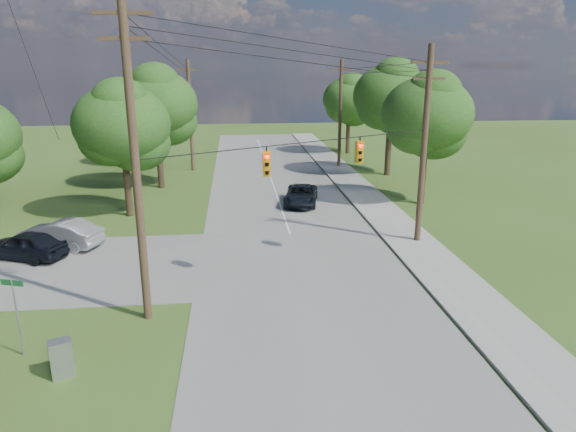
{
  "coord_description": "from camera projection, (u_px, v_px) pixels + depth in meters",
  "views": [
    {
      "loc": [
        -1.06,
        -18.12,
        9.42
      ],
      "look_at": [
        1.36,
        5.0,
        2.6
      ],
      "focal_mm": 32.0,
      "sensor_mm": 36.0,
      "label": 1
    }
  ],
  "objects": [
    {
      "name": "car_cross_silver",
      "position": [
        60.0,
        234.0,
        27.43
      ],
      "size": [
        4.77,
        3.04,
        1.48
      ],
      "primitive_type": "imported",
      "rotation": [
        0.0,
        0.0,
        -1.92
      ],
      "color": "#A9ACB0",
      "rests_on": "cross_road"
    },
    {
      "name": "sidewalk_east",
      "position": [
        434.0,
        260.0,
        25.68
      ],
      "size": [
        2.6,
        100.0,
        0.12
      ],
      "primitive_type": "cube",
      "color": "#A9A59E",
      "rests_on": "ground"
    },
    {
      "name": "tree_w_near",
      "position": [
        122.0,
        124.0,
        31.91
      ],
      "size": [
        6.0,
        6.0,
        8.4
      ],
      "color": "#423021",
      "rests_on": "ground"
    },
    {
      "name": "tree_e_mid",
      "position": [
        391.0,
        96.0,
        44.17
      ],
      "size": [
        6.6,
        6.6,
        9.64
      ],
      "color": "#423021",
      "rests_on": "ground"
    },
    {
      "name": "tree_w_far",
      "position": [
        150.0,
        100.0,
        48.89
      ],
      "size": [
        6.0,
        6.0,
        8.73
      ],
      "color": "#423021",
      "rests_on": "ground"
    },
    {
      "name": "street_name_sign",
      "position": [
        16.0,
        308.0,
        16.92
      ],
      "size": [
        0.79,
        0.29,
        2.75
      ],
      "rotation": [
        0.0,
        0.0,
        -0.32
      ],
      "color": "gray",
      "rests_on": "ground"
    },
    {
      "name": "main_road",
      "position": [
        301.0,
        266.0,
        25.02
      ],
      "size": [
        10.0,
        100.0,
        0.03
      ],
      "primitive_type": "cube",
      "color": "gray",
      "rests_on": "ground"
    },
    {
      "name": "tree_w_mid",
      "position": [
        156.0,
        104.0,
        39.46
      ],
      "size": [
        6.4,
        6.4,
        9.22
      ],
      "color": "#423021",
      "rests_on": "ground"
    },
    {
      "name": "pole_ne",
      "position": [
        424.0,
        144.0,
        27.04
      ],
      "size": [
        2.0,
        0.32,
        10.5
      ],
      "color": "brown",
      "rests_on": "ground"
    },
    {
      "name": "pole_sw",
      "position": [
        135.0,
        159.0,
        18.22
      ],
      "size": [
        2.0,
        0.32,
        12.0
      ],
      "color": "brown",
      "rests_on": "ground"
    },
    {
      "name": "pole_north_w",
      "position": [
        190.0,
        115.0,
        46.74
      ],
      "size": [
        2.0,
        0.32,
        10.0
      ],
      "color": "brown",
      "rests_on": "ground"
    },
    {
      "name": "car_cross_dark",
      "position": [
        26.0,
        245.0,
        25.82
      ],
      "size": [
        4.55,
        3.17,
        1.44
      ],
      "primitive_type": "imported",
      "rotation": [
        0.0,
        0.0,
        -1.96
      ],
      "color": "black",
      "rests_on": "cross_road"
    },
    {
      "name": "car_main_north",
      "position": [
        301.0,
        195.0,
        36.06
      ],
      "size": [
        3.07,
        5.07,
        1.32
      ],
      "primitive_type": "imported",
      "rotation": [
        0.0,
        0.0,
        -0.2
      ],
      "color": "black",
      "rests_on": "main_road"
    },
    {
      "name": "traffic_signals",
      "position": [
        316.0,
        157.0,
        22.99
      ],
      "size": [
        4.91,
        3.27,
        1.05
      ],
      "color": "orange",
      "rests_on": "ground"
    },
    {
      "name": "tree_e_far",
      "position": [
        349.0,
        99.0,
        55.8
      ],
      "size": [
        5.8,
        5.8,
        8.32
      ],
      "color": "#423021",
      "rests_on": "ground"
    },
    {
      "name": "pole_north_e",
      "position": [
        340.0,
        113.0,
        48.13
      ],
      "size": [
        2.0,
        0.32,
        10.0
      ],
      "color": "brown",
      "rests_on": "ground"
    },
    {
      "name": "ground",
      "position": [
        267.0,
        316.0,
        20.05
      ],
      "size": [
        140.0,
        140.0,
        0.0
      ],
      "primitive_type": "plane",
      "color": "#3C581D",
      "rests_on": "ground"
    },
    {
      "name": "tree_e_near",
      "position": [
        427.0,
        114.0,
        34.76
      ],
      "size": [
        6.2,
        6.2,
        8.81
      ],
      "color": "#423021",
      "rests_on": "ground"
    },
    {
      "name": "power_lines",
      "position": [
        278.0,
        71.0,
        28.64
      ],
      "size": [
        13.93,
        29.62,
        4.93
      ],
      "color": "black",
      "rests_on": "ground"
    },
    {
      "name": "control_cabinet",
      "position": [
        61.0,
        358.0,
        16.06
      ],
      "size": [
        0.82,
        0.73,
        1.23
      ],
      "primitive_type": "cube",
      "rotation": [
        0.0,
        0.0,
        0.42
      ],
      "color": "gray",
      "rests_on": "ground"
    }
  ]
}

